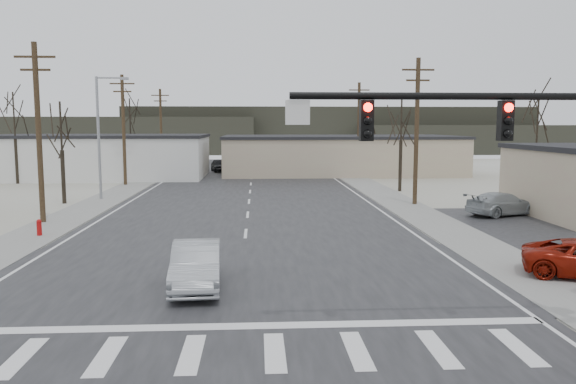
% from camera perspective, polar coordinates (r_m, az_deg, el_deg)
% --- Properties ---
extents(ground, '(140.00, 140.00, 0.00)m').
position_cam_1_polar(ground, '(20.73, -4.77, -8.57)').
color(ground, silver).
rests_on(ground, ground).
extents(main_road, '(18.00, 110.00, 0.05)m').
position_cam_1_polar(main_road, '(35.41, -4.10, -2.09)').
color(main_road, black).
rests_on(main_road, ground).
extents(cross_road, '(90.00, 10.00, 0.04)m').
position_cam_1_polar(cross_road, '(20.72, -4.77, -8.52)').
color(cross_road, black).
rests_on(cross_road, ground).
extents(sidewalk_left, '(3.00, 90.00, 0.06)m').
position_cam_1_polar(sidewalk_left, '(41.88, -18.64, -1.04)').
color(sidewalk_left, gray).
rests_on(sidewalk_left, ground).
extents(sidewalk_right, '(3.00, 90.00, 0.06)m').
position_cam_1_polar(sidewalk_right, '(41.57, 10.79, -0.86)').
color(sidewalk_right, gray).
rests_on(sidewalk_right, ground).
extents(traffic_signal_mast, '(8.95, 0.43, 7.20)m').
position_cam_1_polar(traffic_signal_mast, '(15.60, 24.73, 3.19)').
color(traffic_signal_mast, black).
rests_on(traffic_signal_mast, ground).
extents(fire_hydrant, '(0.24, 0.24, 0.87)m').
position_cam_1_polar(fire_hydrant, '(30.41, -23.96, -3.32)').
color(fire_hydrant, '#A50C0C').
rests_on(fire_hydrant, ground).
extents(building_left_far, '(22.30, 12.30, 4.50)m').
position_cam_1_polar(building_left_far, '(62.32, -18.63, 3.48)').
color(building_left_far, silver).
rests_on(building_left_far, ground).
extents(building_right_far, '(26.30, 14.30, 4.30)m').
position_cam_1_polar(building_right_far, '(64.75, 5.21, 3.83)').
color(building_right_far, tan).
rests_on(building_right_far, ground).
extents(upole_left_b, '(2.20, 0.30, 10.00)m').
position_cam_1_polar(upole_left_b, '(34.19, -24.01, 5.78)').
color(upole_left_b, '#43351F').
rests_on(upole_left_b, ground).
extents(upole_left_c, '(2.20, 0.30, 10.00)m').
position_cam_1_polar(upole_left_c, '(53.37, -16.36, 6.25)').
color(upole_left_c, '#43351F').
rests_on(upole_left_c, ground).
extents(upole_left_d, '(2.20, 0.30, 10.00)m').
position_cam_1_polar(upole_left_d, '(72.99, -12.78, 6.43)').
color(upole_left_d, '#43351F').
rests_on(upole_left_d, ground).
extents(upole_right_a, '(2.20, 0.30, 10.00)m').
position_cam_1_polar(upole_right_a, '(39.51, 12.93, 6.25)').
color(upole_right_a, '#43351F').
rests_on(upole_right_a, ground).
extents(upole_right_b, '(2.20, 0.30, 10.00)m').
position_cam_1_polar(upole_right_b, '(60.96, 7.19, 6.51)').
color(upole_right_b, '#43351F').
rests_on(upole_right_b, ground).
extents(streetlight_main, '(2.40, 0.25, 9.00)m').
position_cam_1_polar(streetlight_main, '(43.50, -18.45, 5.93)').
color(streetlight_main, gray).
rests_on(streetlight_main, ground).
extents(tree_left_near, '(3.30, 3.30, 7.35)m').
position_cam_1_polar(tree_left_near, '(42.23, -22.07, 5.96)').
color(tree_left_near, black).
rests_on(tree_left_near, ground).
extents(tree_right_mid, '(3.74, 3.74, 8.33)m').
position_cam_1_polar(tree_right_mid, '(47.49, 11.45, 7.21)').
color(tree_right_mid, black).
rests_on(tree_right_mid, ground).
extents(tree_left_far, '(3.96, 3.96, 8.82)m').
position_cam_1_polar(tree_left_far, '(67.58, -15.76, 7.23)').
color(tree_left_far, black).
rests_on(tree_left_far, ground).
extents(tree_right_far, '(3.52, 3.52, 7.84)m').
position_cam_1_polar(tree_right_far, '(73.40, 8.22, 6.81)').
color(tree_right_far, black).
rests_on(tree_right_far, ground).
extents(tree_lot, '(3.52, 3.52, 7.84)m').
position_cam_1_polar(tree_lot, '(47.11, 24.01, 6.34)').
color(tree_lot, black).
rests_on(tree_lot, ground).
extents(tree_left_mid, '(3.96, 3.96, 8.82)m').
position_cam_1_polar(tree_left_mid, '(58.53, -26.07, 6.90)').
color(tree_left_mid, black).
rests_on(tree_left_mid, ground).
extents(hill_left, '(70.00, 18.00, 7.00)m').
position_cam_1_polar(hill_left, '(117.52, -20.88, 5.40)').
color(hill_left, '#333026').
rests_on(hill_left, ground).
extents(hill_center, '(80.00, 18.00, 9.00)m').
position_cam_1_polar(hill_center, '(116.87, 3.95, 6.31)').
color(hill_center, '#333026').
rests_on(hill_center, ground).
extents(hill_right, '(60.00, 18.00, 5.50)m').
position_cam_1_polar(hill_right, '(120.59, 21.12, 5.05)').
color(hill_right, '#333026').
rests_on(hill_right, ground).
extents(sedan_crossing, '(1.87, 4.65, 1.50)m').
position_cam_1_polar(sedan_crossing, '(19.34, -9.30, -7.32)').
color(sedan_crossing, '#94989E').
rests_on(sedan_crossing, main_road).
extents(car_far_a, '(2.03, 4.70, 1.35)m').
position_cam_1_polar(car_far_a, '(66.14, 1.09, 2.67)').
color(car_far_a, black).
rests_on(car_far_a, main_road).
extents(car_far_b, '(2.66, 4.68, 1.50)m').
position_cam_1_polar(car_far_b, '(66.71, -6.94, 2.73)').
color(car_far_b, black).
rests_on(car_far_b, main_road).
extents(car_parked_silver, '(5.18, 3.57, 1.39)m').
position_cam_1_polar(car_parked_silver, '(36.50, 20.97, -1.14)').
color(car_parked_silver, '#93999D').
rests_on(car_parked_silver, parking_lot).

